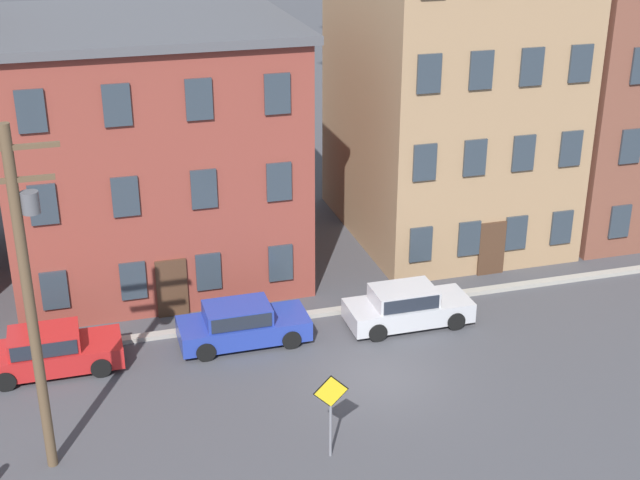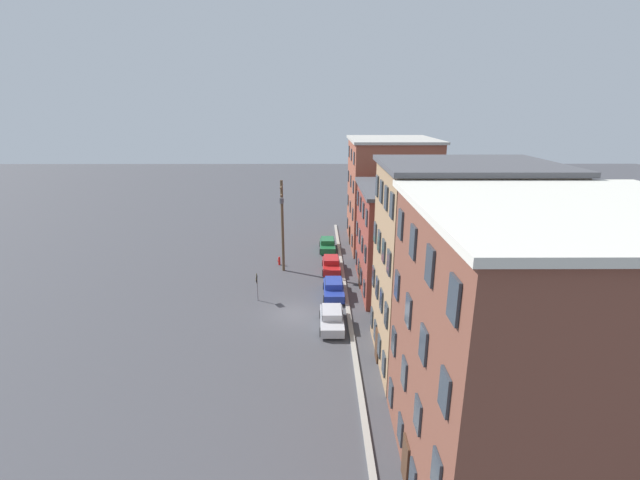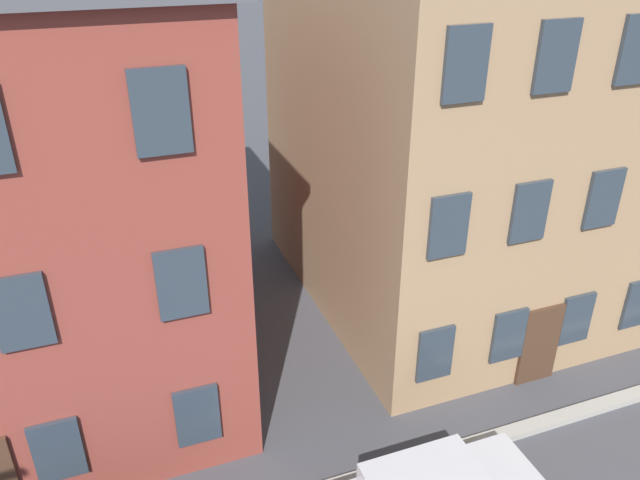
# 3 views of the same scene
# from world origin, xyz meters

# --- Properties ---
(apartment_far) EXTENTS (8.56, 10.39, 13.46)m
(apartment_far) POSITION_xyz_m (6.78, 10.93, 6.75)
(apartment_far) COLOR #9E7A56
(apartment_far) RESTS_ON ground_plane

